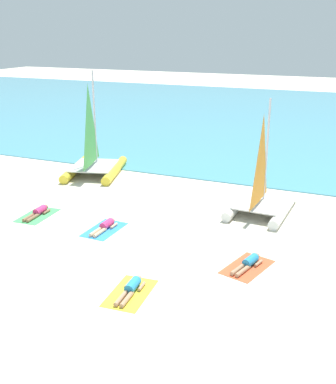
# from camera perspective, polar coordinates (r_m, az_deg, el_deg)

# --- Properties ---
(ground_plane) EXTENTS (120.00, 120.00, 0.00)m
(ground_plane) POSITION_cam_1_polar(r_m,az_deg,el_deg) (24.15, 5.05, 1.17)
(ground_plane) COLOR beige
(ocean_water) EXTENTS (120.00, 40.00, 0.05)m
(ocean_water) POSITION_cam_1_polar(r_m,az_deg,el_deg) (43.28, 13.58, 8.75)
(ocean_water) COLOR #4C9EB7
(ocean_water) RESTS_ON ground
(sailboat_white) EXTENTS (2.49, 3.75, 4.77)m
(sailboat_white) POSITION_cam_1_polar(r_m,az_deg,el_deg) (20.25, 11.17, -0.56)
(sailboat_white) COLOR white
(sailboat_white) RESTS_ON ground
(sailboat_yellow) EXTENTS (3.69, 4.71, 5.40)m
(sailboat_yellow) POSITION_cam_1_polar(r_m,az_deg,el_deg) (25.50, -8.93, 3.87)
(sailboat_yellow) COLOR yellow
(sailboat_yellow) RESTS_ON ground
(towel_leftmost) EXTENTS (1.21, 1.96, 0.01)m
(towel_leftmost) POSITION_cam_1_polar(r_m,az_deg,el_deg) (20.53, -15.49, -2.74)
(towel_leftmost) COLOR #4CB266
(towel_leftmost) RESTS_ON ground
(sunbather_leftmost) EXTENTS (0.57, 1.57, 0.30)m
(sunbather_leftmost) POSITION_cam_1_polar(r_m,az_deg,el_deg) (20.54, -15.42, -2.35)
(sunbather_leftmost) COLOR #D83372
(sunbather_leftmost) RESTS_ON towel_leftmost
(towel_center_left) EXTENTS (1.16, 1.93, 0.01)m
(towel_center_left) POSITION_cam_1_polar(r_m,az_deg,el_deg) (18.59, -7.70, -4.52)
(towel_center_left) COLOR #338CD8
(towel_center_left) RESTS_ON ground
(sunbather_center_left) EXTENTS (0.55, 1.56, 0.30)m
(sunbather_center_left) POSITION_cam_1_polar(r_m,az_deg,el_deg) (18.59, -7.61, -4.09)
(sunbather_center_left) COLOR #D83372
(sunbather_center_left) RESTS_ON towel_center_left
(towel_center_right) EXTENTS (1.24, 1.98, 0.01)m
(towel_center_right) POSITION_cam_1_polar(r_m,az_deg,el_deg) (14.31, -4.58, -12.06)
(towel_center_right) COLOR yellow
(towel_center_right) RESTS_ON ground
(sunbather_center_right) EXTENTS (0.57, 1.57, 0.30)m
(sunbather_center_right) POSITION_cam_1_polar(r_m,az_deg,el_deg) (14.30, -4.49, -11.50)
(sunbather_center_right) COLOR #268CCC
(sunbather_center_right) RESTS_ON towel_center_right
(towel_rightmost) EXTENTS (1.56, 2.12, 0.01)m
(towel_rightmost) POSITION_cam_1_polar(r_m,az_deg,el_deg) (15.88, 9.54, -8.92)
(towel_rightmost) COLOR #EA5933
(towel_rightmost) RESTS_ON ground
(sunbather_rightmost) EXTENTS (0.79, 1.55, 0.30)m
(sunbather_rightmost) POSITION_cam_1_polar(r_m,az_deg,el_deg) (15.88, 9.68, -8.43)
(sunbather_rightmost) COLOR #268CCC
(sunbather_rightmost) RESTS_ON towel_rightmost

